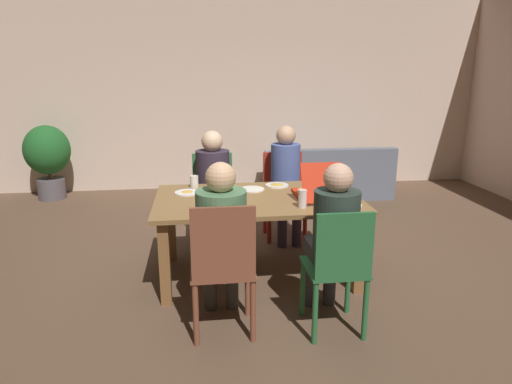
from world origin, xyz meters
name	(u,v)px	position (x,y,z in m)	size (l,w,h in m)	color
ground_plane	(257,274)	(0.00, 0.00, 0.00)	(20.00, 20.00, 0.00)	brown
back_wall	(230,91)	(0.00, 3.31, 1.49)	(7.94, 0.12, 2.99)	beige
dining_table	(257,208)	(0.00, 0.00, 0.63)	(1.77, 1.08, 0.73)	brown
chair_0	(284,192)	(0.42, 0.99, 0.50)	(0.45, 0.38, 0.93)	#AB2B1D
person_0	(286,174)	(0.42, 0.86, 0.73)	(0.31, 0.49, 1.24)	#3F2F47
chair_1	(338,266)	(0.42, -1.03, 0.52)	(0.40, 0.42, 0.93)	#266334
person_1	(333,232)	(0.42, -0.87, 0.71)	(0.31, 0.54, 1.21)	#3A383C
chair_2	(223,265)	(-0.36, -0.97, 0.54)	(0.44, 0.40, 0.98)	brown
person_2	(221,232)	(-0.36, -0.82, 0.72)	(0.34, 0.53, 1.23)	#3C3B37
chair_3	(213,193)	(-0.36, 0.95, 0.53)	(0.45, 0.38, 0.94)	#346C3E
person_3	(213,179)	(-0.36, 0.81, 0.71)	(0.35, 0.56, 1.21)	#382E36
pizza_box_0	(316,191)	(0.51, -0.03, 0.78)	(0.35, 0.52, 0.33)	red
plate_0	(252,189)	(-0.02, 0.26, 0.74)	(0.23, 0.23, 0.01)	white
plate_1	(277,185)	(0.24, 0.37, 0.74)	(0.22, 0.22, 0.03)	white
plate_2	(349,205)	(0.71, -0.35, 0.74)	(0.21, 0.21, 0.03)	white
plate_3	(187,192)	(-0.61, 0.21, 0.74)	(0.23, 0.23, 0.03)	white
drinking_glass_0	(194,182)	(-0.55, 0.42, 0.79)	(0.08, 0.08, 0.11)	silver
drinking_glass_1	(302,199)	(0.32, -0.35, 0.80)	(0.07, 0.07, 0.15)	silver
drinking_glass_2	(204,207)	(-0.47, -0.42, 0.79)	(0.07, 0.07, 0.12)	#B44A2C
drinking_glass_3	(338,180)	(0.80, 0.25, 0.80)	(0.07, 0.07, 0.14)	silver
couch	(328,177)	(1.37, 2.53, 0.28)	(1.77, 0.83, 0.74)	slate
potted_plant	(48,155)	(-2.63, 2.86, 0.64)	(0.63, 0.63, 1.06)	#575157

